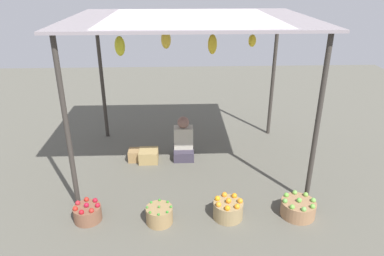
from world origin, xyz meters
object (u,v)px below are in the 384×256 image
object	(u,v)px
vendor_person	(184,142)
basket_green_apples	(298,208)
wooden_crate_stacked_rear	(141,155)
basket_green_chilies	(159,215)
basket_oranges	(228,209)
basket_red_apples	(87,213)
wooden_crate_near_vendor	(149,156)

from	to	relation	value
vendor_person	basket_green_apples	bearing A→B (deg)	-48.84
wooden_crate_stacked_rear	basket_green_chilies	bearing A→B (deg)	-76.99
vendor_person	basket_oranges	bearing A→B (deg)	-72.10
basket_red_apples	wooden_crate_near_vendor	bearing A→B (deg)	66.16
basket_oranges	basket_red_apples	bearing A→B (deg)	179.33
basket_red_apples	basket_green_apples	world-z (taller)	basket_green_apples
wooden_crate_near_vendor	wooden_crate_stacked_rear	distance (m)	0.15
vendor_person	basket_red_apples	distance (m)	2.22
basket_red_apples	wooden_crate_stacked_rear	distance (m)	1.76
basket_green_apples	wooden_crate_stacked_rear	bearing A→B (deg)	144.08
basket_red_apples	basket_green_chilies	size ratio (longest dim) A/B	1.04
wooden_crate_near_vendor	basket_oranges	bearing A→B (deg)	-53.76
basket_oranges	basket_green_apples	world-z (taller)	basket_oranges
vendor_person	basket_green_apples	size ratio (longest dim) A/B	1.64
basket_oranges	vendor_person	bearing A→B (deg)	107.90
wooden_crate_near_vendor	vendor_person	bearing A→B (deg)	13.09
basket_oranges	basket_green_apples	size ratio (longest dim) A/B	0.86
vendor_person	basket_green_apples	xyz separation A→B (m)	(1.55, -1.78, -0.18)
vendor_person	wooden_crate_stacked_rear	world-z (taller)	vendor_person
vendor_person	basket_oranges	size ratio (longest dim) A/B	1.90
basket_green_chilies	wooden_crate_near_vendor	world-z (taller)	basket_green_chilies
basket_red_apples	basket_green_apples	distance (m)	2.89
basket_oranges	basket_green_apples	distance (m)	0.98
basket_red_apples	basket_oranges	xyz separation A→B (m)	(1.92, -0.02, 0.02)
basket_green_chilies	wooden_crate_stacked_rear	world-z (taller)	basket_green_chilies
basket_green_chilies	basket_oranges	world-z (taller)	basket_oranges
basket_red_apples	basket_green_apples	size ratio (longest dim) A/B	0.79
vendor_person	basket_green_chilies	distance (m)	1.90
basket_oranges	wooden_crate_near_vendor	bearing A→B (deg)	126.24
basket_green_apples	wooden_crate_stacked_rear	xyz separation A→B (m)	(-2.32, 1.68, -0.02)
basket_oranges	wooden_crate_near_vendor	size ratio (longest dim) A/B	1.22
basket_green_chilies	wooden_crate_near_vendor	size ratio (longest dim) A/B	1.08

